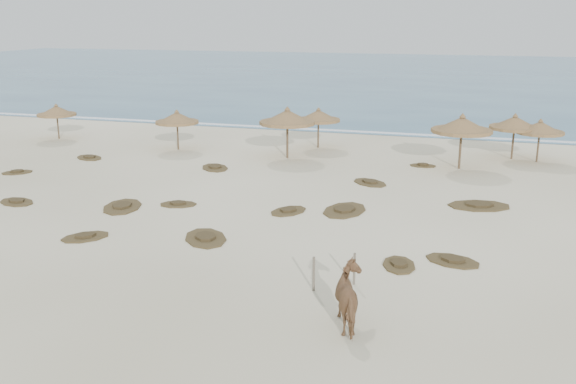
% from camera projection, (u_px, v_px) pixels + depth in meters
% --- Properties ---
extents(ground, '(160.00, 160.00, 0.00)m').
position_uv_depth(ground, '(200.00, 249.00, 23.69)').
color(ground, '#FAEFCD').
rests_on(ground, ground).
extents(ocean, '(200.00, 100.00, 0.01)m').
position_uv_depth(ocean, '(413.00, 74.00, 92.95)').
color(ocean, '#285478').
rests_on(ocean, ground).
extents(foam_line, '(70.00, 0.60, 0.01)m').
position_uv_depth(foam_line, '(344.00, 131.00, 47.70)').
color(foam_line, white).
rests_on(foam_line, ground).
extents(palapa_0, '(2.77, 2.77, 2.47)m').
position_uv_depth(palapa_0, '(57.00, 111.00, 44.25)').
color(palapa_0, brown).
rests_on(palapa_0, ground).
extents(palapa_1, '(2.79, 2.79, 2.60)m').
position_uv_depth(palapa_1, '(177.00, 118.00, 40.61)').
color(palapa_1, brown).
rests_on(palapa_1, ground).
extents(palapa_2, '(4.20, 4.20, 3.13)m').
position_uv_depth(palapa_2, '(287.00, 118.00, 38.13)').
color(palapa_2, brown).
rests_on(palapa_2, ground).
extents(palapa_3, '(3.29, 3.29, 2.64)m').
position_uv_depth(palapa_3, '(318.00, 116.00, 41.22)').
color(palapa_3, brown).
rests_on(palapa_3, ground).
extents(palapa_4, '(4.01, 4.01, 3.14)m').
position_uv_depth(palapa_4, '(462.00, 126.00, 35.40)').
color(palapa_4, brown).
rests_on(palapa_4, ground).
extents(palapa_5, '(2.98, 2.98, 2.58)m').
position_uv_depth(palapa_5, '(540.00, 128.00, 37.20)').
color(palapa_5, brown).
rests_on(palapa_5, ground).
extents(palapa_6, '(3.06, 3.06, 2.77)m').
position_uv_depth(palapa_6, '(515.00, 123.00, 37.92)').
color(palapa_6, brown).
rests_on(palapa_6, ground).
extents(horse, '(1.63, 2.21, 1.70)m').
position_uv_depth(horse, '(352.00, 298.00, 17.57)').
color(horse, '#946843').
rests_on(horse, ground).
extents(fence_post_near, '(0.10, 0.10, 1.07)m').
position_uv_depth(fence_post_near, '(354.00, 269.00, 20.42)').
color(fence_post_near, '#6F6353').
rests_on(fence_post_near, ground).
extents(fence_post_far, '(0.11, 0.11, 1.13)m').
position_uv_depth(fence_post_far, '(314.00, 274.00, 19.94)').
color(fence_post_far, '#6F6353').
rests_on(fence_post_far, ground).
extents(scrub_1, '(2.34, 2.93, 0.16)m').
position_uv_depth(scrub_1, '(122.00, 206.00, 28.76)').
color(scrub_1, brown).
rests_on(scrub_1, ground).
extents(scrub_2, '(1.92, 1.51, 0.16)m').
position_uv_depth(scrub_2, '(178.00, 204.00, 29.13)').
color(scrub_2, brown).
rests_on(scrub_2, ground).
extents(scrub_3, '(2.19, 2.94, 0.16)m').
position_uv_depth(scrub_3, '(345.00, 210.00, 28.24)').
color(scrub_3, brown).
rests_on(scrub_3, ground).
extents(scrub_4, '(2.27, 1.86, 0.16)m').
position_uv_depth(scrub_4, '(453.00, 260.00, 22.42)').
color(scrub_4, brown).
rests_on(scrub_4, ground).
extents(scrub_5, '(3.22, 2.54, 0.16)m').
position_uv_depth(scrub_5, '(479.00, 205.00, 28.91)').
color(scrub_5, brown).
rests_on(scrub_5, ground).
extents(scrub_6, '(2.35, 2.12, 0.16)m').
position_uv_depth(scrub_6, '(89.00, 157.00, 38.64)').
color(scrub_6, brown).
rests_on(scrub_6, ground).
extents(scrub_7, '(2.43, 2.34, 0.16)m').
position_uv_depth(scrub_7, '(370.00, 182.00, 32.88)').
color(scrub_7, brown).
rests_on(scrub_7, ground).
extents(scrub_8, '(1.91, 1.84, 0.16)m').
position_uv_depth(scrub_8, '(17.00, 172.00, 35.03)').
color(scrub_8, brown).
rests_on(scrub_8, ground).
extents(scrub_9, '(2.64, 2.88, 0.16)m').
position_uv_depth(scrub_9, '(206.00, 238.00, 24.71)').
color(scrub_9, brown).
rests_on(scrub_9, ground).
extents(scrub_10, '(1.52, 1.02, 0.16)m').
position_uv_depth(scrub_10, '(423.00, 165.00, 36.61)').
color(scrub_10, brown).
rests_on(scrub_10, ground).
extents(scrub_11, '(2.16, 2.17, 0.16)m').
position_uv_depth(scrub_11, '(85.00, 237.00, 24.84)').
color(scrub_11, brown).
rests_on(scrub_11, ground).
extents(scrub_12, '(1.44, 1.91, 0.16)m').
position_uv_depth(scrub_12, '(399.00, 264.00, 22.06)').
color(scrub_12, brown).
rests_on(scrub_12, ground).
extents(scrub_13, '(2.42, 2.58, 0.16)m').
position_uv_depth(scrub_13, '(215.00, 167.00, 36.10)').
color(scrub_13, brown).
rests_on(scrub_13, ground).
extents(scrub_14, '(1.93, 2.23, 0.16)m').
position_uv_depth(scrub_14, '(288.00, 211.00, 28.12)').
color(scrub_14, brown).
rests_on(scrub_14, ground).
extents(scrub_15, '(2.20, 1.80, 0.16)m').
position_uv_depth(scrub_15, '(17.00, 202.00, 29.49)').
color(scrub_15, brown).
rests_on(scrub_15, ground).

